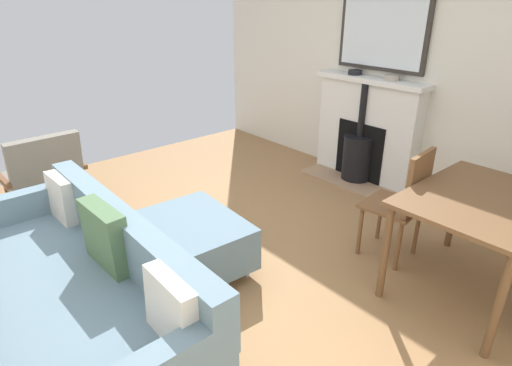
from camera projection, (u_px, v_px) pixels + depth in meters
name	position (u px, v px, depth m)	size (l,w,h in m)	color
ground_plane	(172.00, 274.00, 3.13)	(5.47, 5.22, 0.01)	olive
wall_left	(399.00, 52.00, 4.20)	(0.12, 5.22, 2.76)	beige
fireplace	(365.00, 136.00, 4.56)	(0.53, 1.26, 1.13)	#9E7A5B
mirror_over_mantel	(383.00, 26.00, 4.17)	(0.04, 1.01, 0.86)	#2D2823
mantel_bowl_near	(355.00, 72.00, 4.45)	(0.15, 0.15, 0.05)	black
mantel_bowl_far	(392.00, 77.00, 4.15)	(0.14, 0.14, 0.05)	#9E9384
sofa	(74.00, 296.00, 2.38)	(0.93, 2.04, 0.83)	#B2B2B7
ottoman	(192.00, 240.00, 3.09)	(0.72, 0.85, 0.41)	#B2B2B7
armchair_accent	(43.00, 171.00, 3.78)	(0.70, 0.61, 0.82)	brown
dining_table	(482.00, 211.00, 2.69)	(1.08, 0.81, 0.73)	brown
dining_chair_near_fireplace	(405.00, 198.00, 3.11)	(0.44, 0.44, 0.90)	brown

